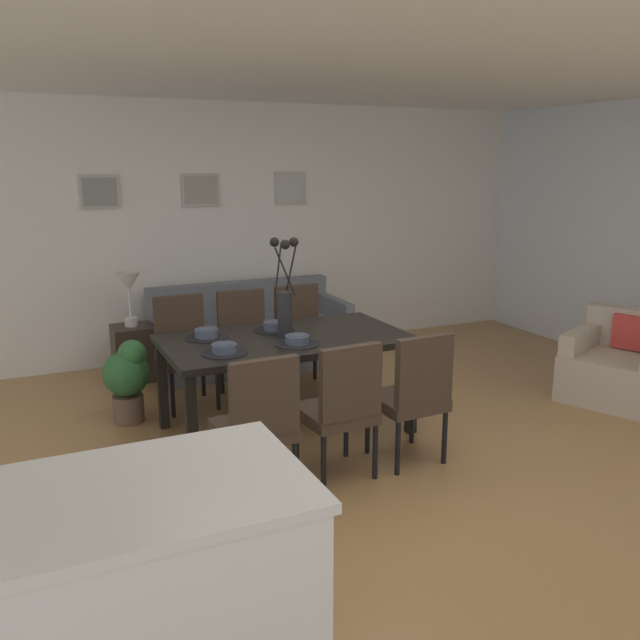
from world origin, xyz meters
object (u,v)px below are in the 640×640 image
(potted_plant, at_px, (127,377))
(bowl_near_right, at_px, (206,332))
(dining_chair_near_right, at_px, (184,345))
(armchair, at_px, (621,367))
(side_table, at_px, (133,353))
(framed_picture_center, at_px, (201,190))
(dining_table, at_px, (285,346))
(centerpiece_vase, at_px, (285,300))
(bowl_far_left, at_px, (297,339))
(table_lamp, at_px, (129,287))
(dining_chair_mid_left, at_px, (413,392))
(sofa, at_px, (250,337))
(dining_chair_mid_right, at_px, (302,332))
(bowl_far_right, at_px, (274,325))
(dining_chair_far_right, at_px, (245,339))
(bowl_near_left, at_px, (224,347))
(dining_chair_near_left, at_px, (258,420))
(dining_chair_far_left, at_px, (341,404))
(framed_picture_left, at_px, (100,192))
(framed_picture_right, at_px, (290,188))

(potted_plant, bearing_deg, bowl_near_right, -40.98)
(dining_chair_near_right, bearing_deg, bowl_near_right, -88.80)
(armchair, bearing_deg, side_table, 148.26)
(framed_picture_center, height_order, potted_plant, framed_picture_center)
(bowl_near_right, bearing_deg, dining_table, -22.58)
(side_table, relative_size, armchair, 0.50)
(bowl_near_right, xyz_separation_m, potted_plant, (-0.52, 0.45, -0.41))
(centerpiece_vase, bearing_deg, potted_plant, 147.52)
(bowl_far_left, bearing_deg, centerpiece_vase, 89.77)
(dining_table, bearing_deg, table_lamp, 115.95)
(dining_chair_mid_left, xyz_separation_m, sofa, (-0.25, 2.64, -0.23))
(dining_chair_mid_right, xyz_separation_m, bowl_far_right, (-0.52, -0.67, 0.27))
(table_lamp, height_order, armchair, table_lamp)
(dining_chair_far_right, xyz_separation_m, dining_chair_mid_right, (0.54, 0.01, 0.00))
(dining_chair_mid_left, height_order, framed_picture_center, framed_picture_center)
(table_lamp, distance_m, framed_picture_center, 1.29)
(side_table, distance_m, table_lamp, 0.63)
(bowl_near_left, distance_m, armchair, 3.47)
(bowl_near_left, bearing_deg, table_lamp, 98.80)
(bowl_far_left, xyz_separation_m, potted_plant, (-1.06, 0.90, -0.41))
(dining_table, height_order, sofa, sofa)
(side_table, xyz_separation_m, table_lamp, (0.00, 0.00, 0.63))
(dining_chair_near_right, bearing_deg, side_table, 109.07)
(dining_chair_near_left, height_order, table_lamp, table_lamp)
(dining_chair_mid_left, height_order, table_lamp, table_lamp)
(dining_chair_mid_right, relative_size, framed_picture_center, 2.38)
(dining_chair_near_right, height_order, dining_chair_far_left, same)
(dining_table, xyz_separation_m, table_lamp, (-0.84, 1.73, 0.23))
(table_lamp, distance_m, framed_picture_left, 0.98)
(dining_chair_far_left, relative_size, framed_picture_right, 2.65)
(bowl_far_left, height_order, bowl_far_right, same)
(framed_picture_center, xyz_separation_m, framed_picture_right, (0.98, 0.00, 0.00))
(dining_chair_mid_right, relative_size, bowl_far_left, 5.41)
(side_table, height_order, armchair, armchair)
(framed_picture_center, xyz_separation_m, potted_plant, (-1.06, -1.56, -1.36))
(bowl_near_left, height_order, armchair, bowl_near_left)
(bowl_near_left, height_order, bowl_near_right, same)
(dining_chair_near_right, bearing_deg, armchair, -23.14)
(dining_chair_near_left, distance_m, dining_chair_far_right, 1.89)
(dining_table, xyz_separation_m, dining_chair_mid_right, (0.52, 0.90, -0.16))
(dining_chair_far_right, relative_size, bowl_near_right, 5.41)
(dining_chair_mid_left, distance_m, bowl_far_right, 1.28)
(bowl_far_right, bearing_deg, framed_picture_center, 90.00)
(dining_chair_near_right, distance_m, framed_picture_center, 1.89)
(dining_chair_near_right, bearing_deg, dining_chair_far_left, -72.12)
(dining_chair_mid_left, bearing_deg, armchair, 7.81)
(dining_chair_far_left, relative_size, dining_chair_far_right, 1.00)
(dining_chair_far_left, bearing_deg, sofa, 83.71)
(bowl_near_left, xyz_separation_m, bowl_far_right, (0.54, 0.45, 0.00))
(bowl_far_right, height_order, framed_picture_center, framed_picture_center)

